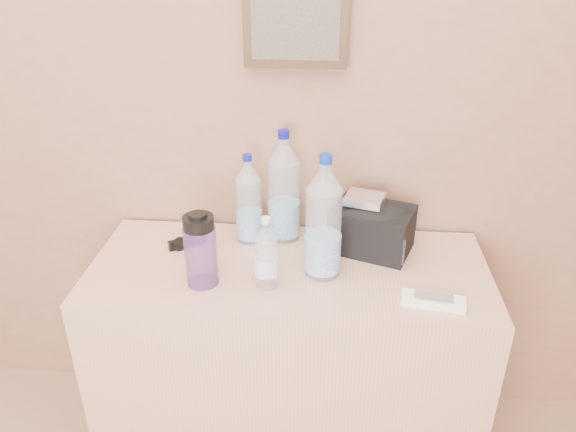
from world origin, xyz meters
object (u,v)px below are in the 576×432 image
at_px(dresser, 289,361).
at_px(pet_large_b, 284,192).
at_px(sunglasses, 187,241).
at_px(ac_remote, 433,301).
at_px(nalgene_bottle, 201,250).
at_px(pet_large_c, 249,203).
at_px(pet_large_d, 323,224).
at_px(toiletry_bag, 372,226).
at_px(foil_packet, 365,199).
at_px(pet_small, 266,257).

relative_size(dresser, pet_large_b, 3.26).
relative_size(sunglasses, ac_remote, 0.73).
bearing_deg(sunglasses, dresser, -52.19).
height_order(nalgene_bottle, ac_remote, nalgene_bottle).
xyz_separation_m(pet_large_b, pet_large_c, (-0.11, -0.02, -0.03)).
distance_m(pet_large_d, toiletry_bag, 0.23).
relative_size(dresser, ac_remote, 7.05).
bearing_deg(pet_large_c, pet_large_b, 12.55).
height_order(pet_large_c, foil_packet, pet_large_c).
bearing_deg(sunglasses, pet_large_c, -19.99).
relative_size(ac_remote, toiletry_bag, 0.72).
distance_m(nalgene_bottle, foil_packet, 0.51).
bearing_deg(foil_packet, nalgene_bottle, -153.46).
relative_size(pet_large_c, toiletry_bag, 1.25).
distance_m(pet_large_b, foil_packet, 0.25).
xyz_separation_m(ac_remote, toiletry_bag, (-0.15, 0.28, 0.07)).
bearing_deg(nalgene_bottle, pet_large_d, 12.59).
distance_m(dresser, sunglasses, 0.52).
xyz_separation_m(sunglasses, toiletry_bag, (0.58, 0.03, 0.06)).
relative_size(nalgene_bottle, foil_packet, 1.97).
bearing_deg(ac_remote, pet_large_d, 166.43).
height_order(pet_large_b, ac_remote, pet_large_b).
bearing_deg(toiletry_bag, pet_large_d, -114.97).
bearing_deg(pet_large_c, foil_packet, -4.25).
relative_size(pet_large_c, nalgene_bottle, 1.33).
relative_size(sunglasses, foil_packet, 1.10).
xyz_separation_m(dresser, foil_packet, (0.22, 0.12, 0.54)).
bearing_deg(pet_large_c, ac_remote, -29.71).
distance_m(pet_large_b, sunglasses, 0.34).
height_order(pet_large_b, nalgene_bottle, pet_large_b).
height_order(dresser, ac_remote, ac_remote).
xyz_separation_m(nalgene_bottle, foil_packet, (0.46, 0.23, 0.06)).
bearing_deg(sunglasses, ac_remote, -55.50).
bearing_deg(pet_large_c, sunglasses, -163.39).
bearing_deg(ac_remote, toiletry_bag, 128.13).
bearing_deg(pet_large_b, dresser, -80.44).
bearing_deg(toiletry_bag, dresser, -134.44).
bearing_deg(dresser, ac_remote, -21.52).
bearing_deg(pet_large_d, pet_large_c, 142.93).
distance_m(pet_small, nalgene_bottle, 0.18).
distance_m(pet_large_c, pet_small, 0.27).
relative_size(nalgene_bottle, ac_remote, 1.31).
xyz_separation_m(ac_remote, foil_packet, (-0.18, 0.28, 0.16)).
bearing_deg(nalgene_bottle, foil_packet, 26.54).
xyz_separation_m(dresser, nalgene_bottle, (-0.24, -0.11, 0.48)).
height_order(pet_large_d, toiletry_bag, pet_large_d).
bearing_deg(toiletry_bag, pet_small, -123.33).
height_order(dresser, foil_packet, foil_packet).
bearing_deg(sunglasses, toiletry_bag, -33.81).
xyz_separation_m(pet_large_b, ac_remote, (0.43, -0.33, -0.15)).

